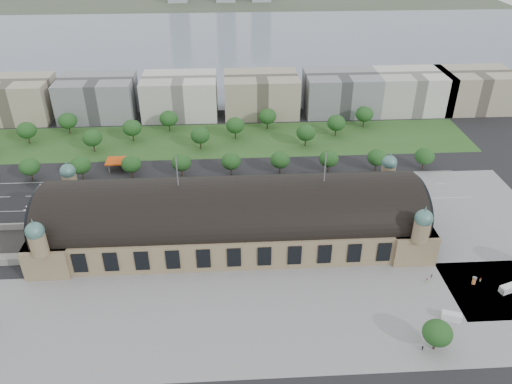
{
  "coord_description": "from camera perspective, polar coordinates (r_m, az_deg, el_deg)",
  "views": [
    {
      "loc": [
        -0.29,
        -162.29,
        119.84
      ],
      "look_at": [
        9.86,
        12.65,
        14.0
      ],
      "focal_mm": 35.0,
      "sensor_mm": 36.0,
      "label": 1
    }
  ],
  "objects": [
    {
      "name": "tree_row_8",
      "position": [
        253.4,
        13.66,
        3.86
      ],
      "size": [
        9.6,
        9.6,
        11.52
      ],
      "color": "#2D2116",
      "rests_on": "ground"
    },
    {
      "name": "pedestrian_0",
      "position": [
        190.47,
        18.95,
        -9.55
      ],
      "size": [
        1.04,
        0.77,
        1.91
      ],
      "primitive_type": "imported",
      "rotation": [
        0.0,
        0.0,
        0.28
      ],
      "color": "gray",
      "rests_on": "ground"
    },
    {
      "name": "pedestrian_2",
      "position": [
        193.28,
        19.44,
        -9.03
      ],
      "size": [
        0.52,
        0.84,
        1.65
      ],
      "primitive_type": "imported",
      "rotation": [
        0.0,
        0.0,
        1.65
      ],
      "color": "gray",
      "rests_on": "ground"
    },
    {
      "name": "parked_car_5",
      "position": [
        227.09,
        -15.84,
        -1.86
      ],
      "size": [
        4.92,
        4.46,
        1.27
      ],
      "primitive_type": "imported",
      "rotation": [
        0.0,
        0.0,
        -0.92
      ],
      "color": "gray",
      "rests_on": "ground"
    },
    {
      "name": "van_south",
      "position": [
        178.72,
        21.31,
        -13.11
      ],
      "size": [
        6.74,
        4.46,
        2.71
      ],
      "rotation": [
        0.0,
        0.0,
        -0.34
      ],
      "color": "silver",
      "rests_on": "ground"
    },
    {
      "name": "parked_car_6",
      "position": [
        220.78,
        -10.91,
        -2.14
      ],
      "size": [
        5.86,
        4.31,
        1.58
      ],
      "primitive_type": "imported",
      "rotation": [
        0.0,
        0.0,
        -1.13
      ],
      "color": "black",
      "rests_on": "ground"
    },
    {
      "name": "road_slab",
      "position": [
        234.24,
        -7.67,
        0.05
      ],
      "size": [
        260.0,
        26.0,
        0.1
      ],
      "primitive_type": "cube",
      "color": "black",
      "rests_on": "ground"
    },
    {
      "name": "traffic_car_2",
      "position": [
        230.05,
        -15.97,
        -1.41
      ],
      "size": [
        5.27,
        2.9,
        1.4
      ],
      "primitive_type": "imported",
      "rotation": [
        0.0,
        0.0,
        -1.45
      ],
      "color": "black",
      "rests_on": "ground"
    },
    {
      "name": "tree_row_5",
      "position": [
        242.88,
        -2.88,
        3.52
      ],
      "size": [
        9.6,
        9.6,
        11.52
      ],
      "color": "#2D2116",
      "rests_on": "ground"
    },
    {
      "name": "tree_belt_1",
      "position": [
        301.59,
        -24.74,
        6.43
      ],
      "size": [
        10.4,
        10.4,
        12.48
      ],
      "color": "#2D2116",
      "rests_on": "ground"
    },
    {
      "name": "tree_belt_8",
      "position": [
        292.43,
        1.32,
        8.65
      ],
      "size": [
        10.4,
        10.4,
        12.48
      ],
      "color": "#2D2116",
      "rests_on": "ground"
    },
    {
      "name": "tree_row_6",
      "position": [
        244.09,
        2.77,
        3.67
      ],
      "size": [
        9.6,
        9.6,
        11.52
      ],
      "color": "#2D2116",
      "rests_on": "ground"
    },
    {
      "name": "pedestrian_5",
      "position": [
        197.99,
        24.27,
        -9.12
      ],
      "size": [
        0.49,
        0.83,
        1.67
      ],
      "primitive_type": "imported",
      "rotation": [
        0.0,
        0.0,
        4.69
      ],
      "color": "gray",
      "rests_on": "ground"
    },
    {
      "name": "parked_car_2",
      "position": [
        222.54,
        -13.26,
        -2.17
      ],
      "size": [
        5.39,
        4.24,
        1.46
      ],
      "primitive_type": "imported",
      "rotation": [
        0.0,
        0.0,
        -1.06
      ],
      "color": "#1B1741",
      "rests_on": "ground"
    },
    {
      "name": "tree_belt_4",
      "position": [
        285.63,
        -13.99,
        7.14
      ],
      "size": [
        10.4,
        10.4,
        12.48
      ],
      "color": "#2D2116",
      "rests_on": "ground"
    },
    {
      "name": "office_3",
      "position": [
        315.77,
        -8.67,
        10.81
      ],
      "size": [
        45.0,
        32.0,
        24.0
      ],
      "primitive_type": "cube",
      "color": "silver",
      "rests_on": "ground"
    },
    {
      "name": "station",
      "position": [
        195.81,
        -2.67,
        -2.93
      ],
      "size": [
        150.0,
        48.4,
        44.3
      ],
      "color": "#877A54",
      "rests_on": "ground"
    },
    {
      "name": "parked_car_1",
      "position": [
        226.28,
        -15.27,
        -1.88
      ],
      "size": [
        5.63,
        4.34,
        1.42
      ],
      "primitive_type": "imported",
      "rotation": [
        0.0,
        0.0,
        -1.12
      ],
      "color": "maroon",
      "rests_on": "ground"
    },
    {
      "name": "tree_belt_11",
      "position": [
        302.16,
        12.29,
        8.69
      ],
      "size": [
        10.4,
        10.4,
        12.48
      ],
      "color": "#2D2116",
      "rests_on": "ground"
    },
    {
      "name": "tree_row_3",
      "position": [
        247.52,
        -14.07,
        3.12
      ],
      "size": [
        9.6,
        9.6,
        11.52
      ],
      "color": "#2D2116",
      "rests_on": "ground"
    },
    {
      "name": "advertising_column",
      "position": [
        195.52,
        23.65,
        -9.26
      ],
      "size": [
        1.55,
        1.55,
        2.95
      ],
      "color": "#E13857",
      "rests_on": "ground"
    },
    {
      "name": "traffic_car_6",
      "position": [
        239.44,
        11.43,
        0.63
      ],
      "size": [
        5.69,
        3.12,
        1.51
      ],
      "primitive_type": "imported",
      "rotation": [
        0.0,
        0.0,
        -1.69
      ],
      "color": "#BABABC",
      "rests_on": "ground"
    },
    {
      "name": "parked_car_4",
      "position": [
        223.39,
        -9.16,
        -1.57
      ],
      "size": [
        4.01,
        3.08,
        1.27
      ],
      "primitive_type": "imported",
      "rotation": [
        0.0,
        0.0,
        -1.05
      ],
      "color": "silver",
      "rests_on": "ground"
    },
    {
      "name": "tree_plaza_s",
      "position": [
        163.94,
        20.03,
        -14.9
      ],
      "size": [
        9.0,
        9.0,
        10.64
      ],
      "color": "#2D2116",
      "rests_on": "ground"
    },
    {
      "name": "van_east",
      "position": [
        197.18,
        26.8,
        -9.86
      ],
      "size": [
        6.72,
        4.4,
        2.71
      ],
      "rotation": [
        0.0,
        0.0,
        0.33
      ],
      "color": "white",
      "rests_on": "ground"
    },
    {
      "name": "grass_belt",
      "position": [
        282.4,
        -6.02,
        5.84
      ],
      "size": [
        300.0,
        45.0,
        0.1
      ],
      "primitive_type": "cube",
      "color": "#2F5321",
      "rests_on": "ground"
    },
    {
      "name": "plaza_east",
      "position": [
        226.65,
        24.49,
        -3.98
      ],
      "size": [
        56.0,
        100.0,
        0.12
      ],
      "primitive_type": "cube",
      "color": "gray",
      "rests_on": "ground"
    },
    {
      "name": "tree_row_9",
      "position": [
        261.27,
        18.72,
        3.9
      ],
      "size": [
        9.6,
        9.6,
        11.52
      ],
      "color": "#2D2116",
      "rests_on": "ground"
    },
    {
      "name": "bus_mid",
      "position": [
        225.12,
        -0.37,
        -0.59
      ],
      "size": [
        10.59,
        2.77,
        2.93
      ],
      "primitive_type": "imported",
      "rotation": [
        0.0,
        0.0,
        1.6
      ],
      "color": "silver",
      "rests_on": "ground"
    },
    {
      "name": "tree_belt_7",
      "position": [
        280.55,
        -2.4,
        7.62
      ],
      "size": [
        10.4,
        10.4,
        12.48
      ],
      "color": "#2D2116",
      "rests_on": "ground"
    },
    {
      "name": "pedestrian_4",
      "position": [
        166.54,
        18.48,
        -16.6
      ],
      "size": [
        1.18,
        1.05,
        1.72
      ],
      "primitive_type": "imported",
      "rotation": [
        0.0,
        0.0,
        3.77
      ],
      "color": "gray",
      "rests_on": "ground"
    },
    {
      "name": "office_4",
      "position": [
        315.02,
        0.58,
        11.11
      ],
      "size": [
        45.0,
        32.0,
        24.0
      ],
      "primitive_type": "cube",
      "color": "tan",
      "rests_on": "ground"
    },
    {
      "name": "far_shore",
      "position": [
        671.08,
        -3.47,
        20.79
      ],
      "size": [
        700.0,
        120.0,
        0.14
      ],
      "primitive_type": "cube",
      "color": "#44513D",
      "rests_on": "ground"
    },
    {
      "name": "ground",
      "position": [
        201.74,
        -2.6,
        -5.35
      ],
      "size": [
        900.0,
        900.0,
        0.0
      ],
      "primitive_type": "plane",
      "color": "black",
      "rests_on": "ground"
    },
    {
      "name": "traffic_car_4",
      "position": [
        226.34,
        2.39,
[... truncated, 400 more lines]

